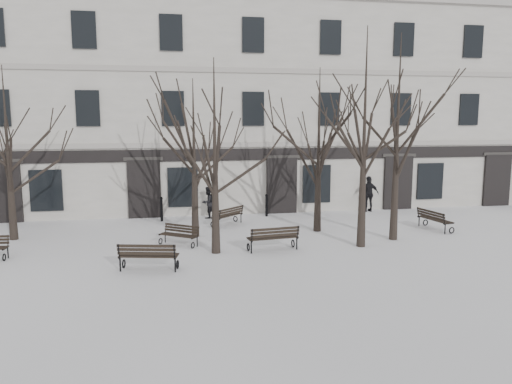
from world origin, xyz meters
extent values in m
plane|color=white|center=(0.00, 0.00, 0.00)|extent=(100.00, 100.00, 0.00)
cube|color=beige|center=(0.00, 13.00, 5.50)|extent=(40.00, 10.00, 11.00)
cube|color=#A19A93|center=(0.00, 7.97, 3.60)|extent=(40.00, 0.12, 0.25)
cube|color=#A19A93|center=(0.00, 7.97, 7.30)|extent=(40.00, 0.12, 0.25)
cube|color=black|center=(0.00, 7.96, 3.10)|extent=(40.00, 0.10, 0.60)
cube|color=black|center=(-10.00, 7.94, 1.45)|extent=(1.60, 0.22, 2.90)
cube|color=#2D2B28|center=(-10.00, 7.90, 2.95)|extent=(1.90, 0.08, 0.18)
cube|color=black|center=(-8.10, 7.95, 1.50)|extent=(1.50, 0.14, 2.00)
cube|color=black|center=(-3.50, 7.94, 1.45)|extent=(1.60, 0.22, 2.90)
cube|color=#2D2B28|center=(-3.50, 7.90, 2.95)|extent=(1.90, 0.08, 0.18)
cube|color=black|center=(-1.60, 7.95, 1.50)|extent=(1.50, 0.14, 2.00)
cube|color=black|center=(3.50, 7.94, 1.45)|extent=(1.60, 0.22, 2.90)
cube|color=#2D2B28|center=(3.50, 7.90, 2.95)|extent=(1.90, 0.08, 0.18)
cube|color=black|center=(5.40, 7.95, 1.50)|extent=(1.50, 0.14, 2.00)
cube|color=black|center=(10.00, 7.94, 1.45)|extent=(1.60, 0.22, 2.90)
cube|color=#2D2B28|center=(10.00, 7.90, 2.95)|extent=(1.90, 0.08, 0.18)
cube|color=black|center=(11.90, 7.95, 1.50)|extent=(1.50, 0.14, 2.00)
cube|color=black|center=(16.00, 7.94, 1.45)|extent=(1.60, 0.22, 2.90)
cube|color=#2D2B28|center=(16.00, 7.90, 2.95)|extent=(1.90, 0.08, 0.18)
cube|color=black|center=(-6.00, 7.95, 5.40)|extent=(1.10, 0.14, 1.70)
cube|color=black|center=(-6.00, 7.95, 9.00)|extent=(1.10, 0.14, 1.70)
cube|color=black|center=(-2.00, 7.95, 5.40)|extent=(1.10, 0.14, 1.70)
cube|color=black|center=(-2.00, 7.95, 9.00)|extent=(1.10, 0.14, 1.70)
cube|color=black|center=(2.00, 7.95, 5.40)|extent=(1.10, 0.14, 1.70)
cube|color=black|center=(2.00, 7.95, 9.00)|extent=(1.10, 0.14, 1.70)
cube|color=black|center=(6.00, 7.95, 5.40)|extent=(1.10, 0.14, 1.70)
cube|color=black|center=(6.00, 7.95, 9.00)|extent=(1.10, 0.14, 1.70)
cube|color=black|center=(10.00, 7.95, 5.40)|extent=(1.10, 0.14, 1.70)
cube|color=black|center=(10.00, 7.95, 9.00)|extent=(1.10, 0.14, 1.70)
cube|color=black|center=(14.00, 7.95, 5.40)|extent=(1.10, 0.14, 1.70)
cube|color=black|center=(14.00, 7.95, 9.00)|extent=(1.10, 0.14, 1.70)
cone|color=black|center=(-0.67, 0.75, 1.48)|extent=(0.34, 0.34, 2.96)
cone|color=black|center=(4.96, 0.67, 1.74)|extent=(0.34, 0.34, 3.48)
cone|color=black|center=(6.70, 1.50, 1.73)|extent=(0.34, 0.34, 3.45)
cone|color=black|center=(-8.64, 4.30, 1.47)|extent=(0.34, 0.34, 2.94)
cone|color=black|center=(-1.26, 3.54, 1.37)|extent=(0.34, 0.34, 2.75)
cone|color=black|center=(4.09, 3.55, 1.48)|extent=(0.34, 0.34, 2.96)
torus|color=black|center=(-8.06, 1.02, 0.13)|extent=(0.07, 0.27, 0.27)
cylinder|color=black|center=(-8.03, 1.35, 0.21)|extent=(0.05, 0.05, 0.42)
cube|color=black|center=(-8.04, 1.19, 0.42)|extent=(0.10, 0.51, 0.05)
cylinder|color=black|center=(-8.02, 1.43, 0.60)|extent=(0.05, 0.14, 0.46)
torus|color=black|center=(-2.13, -0.99, 0.15)|extent=(0.12, 0.31, 0.31)
cylinder|color=black|center=(-2.21, -1.36, 0.24)|extent=(0.05, 0.05, 0.48)
cube|color=black|center=(-2.17, -1.17, 0.48)|extent=(0.18, 0.58, 0.05)
torus|color=black|center=(-3.88, -0.59, 0.15)|extent=(0.12, 0.31, 0.31)
cylinder|color=black|center=(-3.97, -0.96, 0.24)|extent=(0.05, 0.05, 0.48)
cube|color=black|center=(-3.92, -0.78, 0.48)|extent=(0.18, 0.58, 0.05)
cube|color=black|center=(-2.99, -0.75, 0.50)|extent=(1.88, 0.51, 0.04)
cube|color=black|center=(-3.03, -0.89, 0.50)|extent=(1.88, 0.51, 0.04)
cube|color=black|center=(-3.06, -1.04, 0.50)|extent=(1.88, 0.51, 0.04)
cube|color=black|center=(-3.09, -1.18, 0.50)|extent=(1.88, 0.51, 0.04)
cube|color=black|center=(-3.10, -1.22, 0.64)|extent=(1.87, 0.45, 0.10)
cube|color=black|center=(-3.11, -1.25, 0.76)|extent=(1.87, 0.45, 0.10)
cube|color=black|center=(-3.11, -1.27, 0.89)|extent=(1.87, 0.45, 0.10)
cylinder|color=black|center=(-2.23, -1.44, 0.69)|extent=(0.07, 0.16, 0.53)
cylinder|color=black|center=(-3.98, -1.05, 0.69)|extent=(0.07, 0.16, 0.53)
torus|color=black|center=(2.33, 1.02, 0.15)|extent=(0.09, 0.31, 0.31)
cylinder|color=black|center=(2.38, 0.64, 0.24)|extent=(0.05, 0.05, 0.48)
cube|color=black|center=(2.36, 0.83, 0.48)|extent=(0.13, 0.59, 0.05)
torus|color=black|center=(0.54, 0.79, 0.15)|extent=(0.09, 0.31, 0.31)
cylinder|color=black|center=(0.59, 0.41, 0.24)|extent=(0.05, 0.05, 0.48)
cube|color=black|center=(0.57, 0.60, 0.48)|extent=(0.13, 0.59, 0.05)
cube|color=black|center=(1.43, 0.95, 0.50)|extent=(1.91, 0.34, 0.04)
cube|color=black|center=(1.45, 0.80, 0.50)|extent=(1.91, 0.34, 0.04)
cube|color=black|center=(1.47, 0.65, 0.50)|extent=(1.91, 0.34, 0.04)
cube|color=black|center=(1.49, 0.50, 0.50)|extent=(1.91, 0.34, 0.04)
cube|color=black|center=(1.50, 0.46, 0.64)|extent=(1.90, 0.29, 0.10)
cube|color=black|center=(1.50, 0.44, 0.76)|extent=(1.90, 0.29, 0.10)
cube|color=black|center=(1.50, 0.42, 0.89)|extent=(1.90, 0.29, 0.10)
cylinder|color=black|center=(2.39, 0.56, 0.69)|extent=(0.06, 0.16, 0.53)
cylinder|color=black|center=(0.60, 0.32, 0.69)|extent=(0.06, 0.16, 0.53)
torus|color=black|center=(-2.70, 2.40, 0.12)|extent=(0.19, 0.23, 0.26)
cylinder|color=black|center=(-2.52, 2.66, 0.20)|extent=(0.04, 0.04, 0.40)
cube|color=black|center=(-2.61, 2.53, 0.40)|extent=(0.32, 0.42, 0.04)
torus|color=black|center=(-1.48, 1.52, 0.12)|extent=(0.19, 0.23, 0.26)
cylinder|color=black|center=(-1.30, 1.78, 0.20)|extent=(0.04, 0.04, 0.40)
cube|color=black|center=(-1.39, 1.65, 0.40)|extent=(0.32, 0.42, 0.04)
cube|color=black|center=(-2.11, 1.93, 0.42)|extent=(1.34, 0.99, 0.03)
cube|color=black|center=(-2.04, 2.03, 0.42)|extent=(1.34, 0.99, 0.03)
cube|color=black|center=(-1.97, 2.13, 0.42)|extent=(1.34, 0.99, 0.03)
cube|color=black|center=(-1.90, 2.23, 0.42)|extent=(1.34, 0.99, 0.03)
cube|color=black|center=(-1.88, 2.26, 0.53)|extent=(1.31, 0.95, 0.08)
cube|color=black|center=(-1.87, 2.28, 0.64)|extent=(1.31, 0.95, 0.08)
cube|color=black|center=(-1.86, 2.29, 0.74)|extent=(1.31, 0.95, 0.08)
cylinder|color=black|center=(-2.48, 2.72, 0.57)|extent=(0.10, 0.12, 0.44)
cylinder|color=black|center=(-1.26, 1.84, 0.57)|extent=(0.10, 0.12, 0.44)
torus|color=black|center=(0.81, 6.19, 0.13)|extent=(0.23, 0.24, 0.28)
cylinder|color=black|center=(1.05, 5.94, 0.22)|extent=(0.05, 0.05, 0.43)
cube|color=black|center=(0.93, 6.07, 0.43)|extent=(0.40, 0.42, 0.05)
torus|color=black|center=(-0.39, 5.08, 0.13)|extent=(0.23, 0.24, 0.28)
cylinder|color=black|center=(-0.15, 4.83, 0.22)|extent=(0.05, 0.05, 0.43)
cube|color=black|center=(-0.27, 4.95, 0.43)|extent=(0.40, 0.42, 0.05)
cube|color=black|center=(0.19, 5.66, 0.45)|extent=(1.33, 1.24, 0.03)
cube|color=black|center=(0.28, 5.57, 0.45)|extent=(1.33, 1.24, 0.03)
cube|color=black|center=(0.37, 5.47, 0.45)|extent=(1.33, 1.24, 0.03)
cube|color=black|center=(0.46, 5.37, 0.45)|extent=(1.33, 1.24, 0.03)
cube|color=black|center=(0.49, 5.34, 0.58)|extent=(1.29, 1.20, 0.09)
cube|color=black|center=(0.50, 5.32, 0.69)|extent=(1.29, 1.20, 0.09)
cube|color=black|center=(0.52, 5.31, 0.81)|extent=(1.29, 1.20, 0.09)
cylinder|color=black|center=(1.10, 5.88, 0.63)|extent=(0.12, 0.13, 0.48)
cylinder|color=black|center=(-0.10, 4.77, 0.63)|extent=(0.12, 0.13, 0.48)
torus|color=black|center=(9.66, 2.03, 0.14)|extent=(0.30, 0.10, 0.29)
cylinder|color=black|center=(9.31, 1.97, 0.23)|extent=(0.05, 0.05, 0.45)
cube|color=black|center=(9.49, 2.00, 0.45)|extent=(0.55, 0.15, 0.05)
torus|color=black|center=(9.37, 3.72, 0.14)|extent=(0.30, 0.10, 0.29)
cylinder|color=black|center=(9.01, 3.66, 0.23)|extent=(0.05, 0.05, 0.45)
cube|color=black|center=(9.19, 3.69, 0.45)|extent=(0.55, 0.15, 0.05)
cube|color=black|center=(9.56, 2.88, 0.47)|extent=(0.40, 1.80, 0.04)
cube|color=black|center=(9.42, 2.86, 0.47)|extent=(0.40, 1.80, 0.04)
cube|color=black|center=(9.28, 2.83, 0.47)|extent=(0.40, 1.80, 0.04)
cube|color=black|center=(9.14, 2.81, 0.47)|extent=(0.40, 1.80, 0.04)
cube|color=black|center=(9.10, 2.80, 0.60)|extent=(0.35, 1.79, 0.09)
cube|color=black|center=(9.08, 2.80, 0.72)|extent=(0.35, 1.79, 0.09)
cube|color=black|center=(9.06, 2.79, 0.85)|extent=(0.35, 1.79, 0.09)
cylinder|color=black|center=(9.23, 1.96, 0.65)|extent=(0.15, 0.06, 0.50)
cylinder|color=black|center=(8.93, 3.64, 0.65)|extent=(0.15, 0.06, 0.50)
cylinder|color=black|center=(-2.68, 6.92, 0.55)|extent=(0.13, 0.13, 1.10)
sphere|color=black|center=(-2.68, 6.92, 1.12)|extent=(0.15, 0.15, 0.15)
cylinder|color=black|center=(2.55, 7.19, 0.53)|extent=(0.13, 0.13, 1.05)
sphere|color=black|center=(2.55, 7.19, 1.07)|extent=(0.15, 0.15, 0.15)
imported|color=black|center=(-0.40, 7.29, 0.00)|extent=(0.97, 0.97, 1.59)
imported|color=black|center=(8.18, 7.54, 0.00)|extent=(1.13, 0.51, 1.90)
camera|label=1|loc=(-2.43, -17.15, 4.95)|focal=35.00mm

